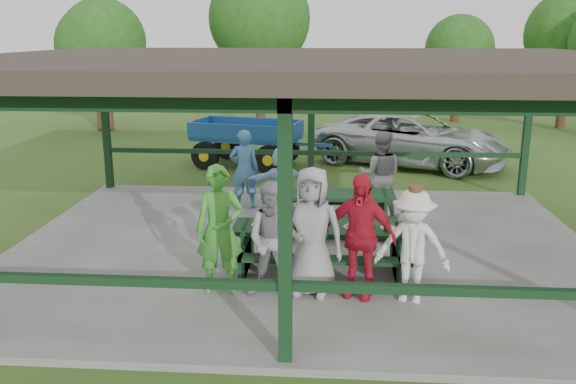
# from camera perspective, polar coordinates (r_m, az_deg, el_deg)

# --- Properties ---
(ground) EXTENTS (90.00, 90.00, 0.00)m
(ground) POSITION_cam_1_polar(r_m,az_deg,el_deg) (10.66, 1.35, -5.54)
(ground) COLOR #30551A
(ground) RESTS_ON ground
(concrete_slab) EXTENTS (10.00, 8.00, 0.10)m
(concrete_slab) POSITION_cam_1_polar(r_m,az_deg,el_deg) (10.64, 1.35, -5.29)
(concrete_slab) COLOR #61615C
(concrete_slab) RESTS_ON ground
(pavilion_structure) EXTENTS (10.60, 8.60, 3.24)m
(pavilion_structure) POSITION_cam_1_polar(r_m,az_deg,el_deg) (10.01, 1.46, 11.72)
(pavilion_structure) COLOR black
(pavilion_structure) RESTS_ON concrete_slab
(picnic_table_near) EXTENTS (2.66, 1.39, 0.75)m
(picnic_table_near) POSITION_cam_1_polar(r_m,az_deg,el_deg) (9.32, 3.08, -4.82)
(picnic_table_near) COLOR black
(picnic_table_near) RESTS_ON concrete_slab
(picnic_table_far) EXTENTS (2.40, 1.39, 0.75)m
(picnic_table_far) POSITION_cam_1_polar(r_m,az_deg,el_deg) (11.23, 3.80, -1.45)
(picnic_table_far) COLOR black
(picnic_table_far) RESTS_ON concrete_slab
(table_setting) EXTENTS (2.18, 0.45, 0.10)m
(table_setting) POSITION_cam_1_polar(r_m,az_deg,el_deg) (9.25, 3.16, -3.00)
(table_setting) COLOR white
(table_setting) RESTS_ON picnic_table_near
(contestant_green) EXTENTS (0.72, 0.51, 1.84)m
(contestant_green) POSITION_cam_1_polar(r_m,az_deg,el_deg) (8.58, -6.42, -3.53)
(contestant_green) COLOR green
(contestant_green) RESTS_ON concrete_slab
(contestant_grey_left) EXTENTS (0.88, 0.72, 1.66)m
(contestant_grey_left) POSITION_cam_1_polar(r_m,az_deg,el_deg) (8.35, -1.24, -4.59)
(contestant_grey_left) COLOR gray
(contestant_grey_left) RESTS_ON concrete_slab
(contestant_grey_mid) EXTENTS (0.99, 0.74, 1.83)m
(contestant_grey_mid) POSITION_cam_1_polar(r_m,az_deg,el_deg) (8.47, 2.23, -3.73)
(contestant_grey_mid) COLOR gray
(contestant_grey_mid) RESTS_ON concrete_slab
(contestant_red) EXTENTS (1.12, 0.75, 1.76)m
(contestant_red) POSITION_cam_1_polar(r_m,az_deg,el_deg) (8.45, 6.70, -4.10)
(contestant_red) COLOR red
(contestant_red) RESTS_ON concrete_slab
(contestant_white_fedora) EXTENTS (1.14, 0.83, 1.64)m
(contestant_white_fedora) POSITION_cam_1_polar(r_m,az_deg,el_deg) (8.43, 11.58, -4.98)
(contestant_white_fedora) COLOR silver
(contestant_white_fedora) RESTS_ON concrete_slab
(spectator_lblue) EXTENTS (1.40, 0.61, 1.46)m
(spectator_lblue) POSITION_cam_1_polar(r_m,az_deg,el_deg) (11.98, -0.54, 0.90)
(spectator_lblue) COLOR #9BC6EF
(spectator_lblue) RESTS_ON concrete_slab
(spectator_blue) EXTENTS (0.66, 0.49, 1.66)m
(spectator_blue) POSITION_cam_1_polar(r_m,az_deg,el_deg) (12.69, -4.11, 2.15)
(spectator_blue) COLOR teal
(spectator_blue) RESTS_ON concrete_slab
(spectator_grey) EXTENTS (0.91, 0.74, 1.75)m
(spectator_grey) POSITION_cam_1_polar(r_m,az_deg,el_deg) (12.10, 8.62, 1.58)
(spectator_grey) COLOR gray
(spectator_grey) RESTS_ON concrete_slab
(pickup_truck) EXTENTS (5.94, 4.46, 1.50)m
(pickup_truck) POSITION_cam_1_polar(r_m,az_deg,el_deg) (17.71, 11.55, 4.89)
(pickup_truck) COLOR silver
(pickup_truck) RESTS_ON ground
(farm_trailer) EXTENTS (4.01, 2.28, 1.39)m
(farm_trailer) POSITION_cam_1_polar(r_m,az_deg,el_deg) (17.23, -3.88, 4.68)
(farm_trailer) COLOR #1B4F96
(farm_trailer) RESTS_ON ground
(tree_far_left) EXTENTS (3.02, 3.02, 4.71)m
(tree_far_left) POSITION_cam_1_polar(r_m,az_deg,el_deg) (24.47, -17.49, 12.91)
(tree_far_left) COLOR #321E14
(tree_far_left) RESTS_ON ground
(tree_left) EXTENTS (3.93, 3.93, 6.15)m
(tree_left) POSITION_cam_1_polar(r_m,az_deg,el_deg) (24.53, -2.69, 15.85)
(tree_left) COLOR #321E14
(tree_left) RESTS_ON ground
(tree_mid) EXTENTS (2.82, 2.82, 4.41)m
(tree_mid) POSITION_cam_1_polar(r_m,az_deg,el_deg) (26.77, 15.73, 12.69)
(tree_mid) COLOR #321E14
(tree_mid) RESTS_ON ground
(tree_edge_left) EXTENTS (3.16, 3.16, 4.94)m
(tree_edge_left) POSITION_cam_1_polar(r_m,az_deg,el_deg) (24.43, -16.92, 13.31)
(tree_edge_left) COLOR #321E14
(tree_edge_left) RESTS_ON ground
(tree_far_right) EXTENTS (3.38, 3.38, 5.28)m
(tree_far_right) POSITION_cam_1_polar(r_m,az_deg,el_deg) (26.30, 24.90, 13.18)
(tree_far_right) COLOR #321E14
(tree_far_right) RESTS_ON ground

